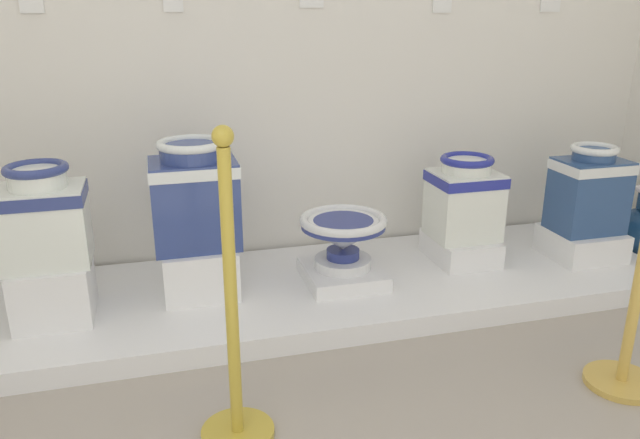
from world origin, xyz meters
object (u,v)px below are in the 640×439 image
(antique_toilet_rightmost, at_px, (194,192))
(info_placard_fourth, at_px, (442,1))
(antique_toilet_central_ornate, at_px, (343,234))
(plinth_block_leftmost, at_px, (581,243))
(plinth_block_rightmost, at_px, (199,267))
(stanchion_post_near_left, at_px, (234,349))
(stanchion_post_near_right, at_px, (633,313))
(info_placard_fifth, at_px, (551,0))
(info_placard_first, at_px, (30,0))
(plinth_block_tall_cobalt, at_px, (460,248))
(antique_toilet_tall_cobalt, at_px, (464,196))
(plinth_block_central_ornate, at_px, (343,274))
(antique_toilet_leftmost, at_px, (589,188))
(antique_toilet_broad_patterned, at_px, (43,215))
(plinth_block_broad_patterned, at_px, (54,290))

(antique_toilet_rightmost, height_order, info_placard_fourth, info_placard_fourth)
(antique_toilet_central_ornate, bearing_deg, plinth_block_leftmost, -1.27)
(info_placard_fourth, bearing_deg, plinth_block_leftmost, -41.10)
(plinth_block_rightmost, xyz_separation_m, antique_toilet_rightmost, (0.00, 0.00, 0.36))
(stanchion_post_near_left, height_order, stanchion_post_near_right, stanchion_post_near_right)
(plinth_block_rightmost, distance_m, stanchion_post_near_right, 1.80)
(info_placard_fifth, bearing_deg, antique_toilet_rightmost, -167.70)
(stanchion_post_near_left, bearing_deg, plinth_block_rightmost, 91.88)
(info_placard_first, height_order, info_placard_fourth, info_placard_fourth)
(plinth_block_tall_cobalt, relative_size, antique_toilet_tall_cobalt, 0.88)
(plinth_block_central_ornate, relative_size, antique_toilet_central_ornate, 0.94)
(antique_toilet_central_ornate, relative_size, antique_toilet_leftmost, 0.91)
(info_placard_fourth, relative_size, stanchion_post_near_right, 0.11)
(antique_toilet_tall_cobalt, bearing_deg, plinth_block_rightmost, -178.94)
(antique_toilet_tall_cobalt, bearing_deg, antique_toilet_broad_patterned, -176.19)
(antique_toilet_central_ornate, xyz_separation_m, info_placard_fourth, (0.69, 0.51, 1.04))
(plinth_block_tall_cobalt, relative_size, stanchion_post_near_right, 0.36)
(antique_toilet_rightmost, bearing_deg, plinth_block_broad_patterned, -170.21)
(plinth_block_broad_patterned, distance_m, antique_toilet_leftmost, 2.60)
(info_placard_fifth, bearing_deg, antique_toilet_tall_cobalt, -148.00)
(antique_toilet_tall_cobalt, height_order, stanchion_post_near_left, stanchion_post_near_left)
(stanchion_post_near_right, bearing_deg, info_placard_first, 144.40)
(antique_toilet_central_ornate, bearing_deg, info_placard_first, 158.31)
(plinth_block_central_ornate, bearing_deg, plinth_block_leftmost, -1.27)
(antique_toilet_broad_patterned, xyz_separation_m, stanchion_post_near_left, (0.64, -0.86, -0.22))
(info_placard_fifth, bearing_deg, info_placard_first, -180.00)
(antique_toilet_central_ornate, xyz_separation_m, info_placard_first, (-1.29, 0.51, 1.04))
(stanchion_post_near_right, bearing_deg, plinth_block_rightmost, 144.14)
(plinth_block_central_ornate, distance_m, stanchion_post_near_left, 1.11)
(plinth_block_tall_cobalt, distance_m, info_placard_fourth, 1.29)
(plinth_block_broad_patterned, distance_m, antique_toilet_tall_cobalt, 1.97)
(antique_toilet_central_ornate, height_order, plinth_block_leftmost, antique_toilet_central_ornate)
(antique_toilet_broad_patterned, relative_size, antique_toilet_leftmost, 0.93)
(plinth_block_broad_patterned, bearing_deg, plinth_block_rightmost, 9.79)
(plinth_block_tall_cobalt, bearing_deg, info_placard_first, 168.17)
(antique_toilet_central_ornate, bearing_deg, antique_toilet_broad_patterned, -178.75)
(plinth_block_tall_cobalt, bearing_deg, info_placard_fifth, 32.00)
(plinth_block_broad_patterned, xyz_separation_m, plinth_block_tall_cobalt, (1.95, 0.13, -0.06))
(info_placard_fourth, bearing_deg, plinth_block_rightmost, -162.13)
(info_placard_fifth, bearing_deg, plinth_block_rightmost, -167.70)
(antique_toilet_leftmost, relative_size, stanchion_post_near_left, 0.44)
(stanchion_post_near_right, bearing_deg, stanchion_post_near_left, 176.52)
(plinth_block_rightmost, xyz_separation_m, stanchion_post_near_left, (0.03, -0.97, 0.12))
(antique_toilet_central_ornate, xyz_separation_m, antique_toilet_tall_cobalt, (0.67, 0.10, 0.10))
(info_placard_fourth, xyz_separation_m, stanchion_post_near_right, (0.10, -1.49, -1.08))
(antique_toilet_central_ornate, relative_size, plinth_block_tall_cobalt, 1.09)
(antique_toilet_tall_cobalt, bearing_deg, stanchion_post_near_right, -83.96)
(antique_toilet_tall_cobalt, xyz_separation_m, antique_toilet_leftmost, (0.63, -0.13, 0.03))
(stanchion_post_near_left, bearing_deg, antique_toilet_tall_cobalt, 37.10)
(antique_toilet_broad_patterned, height_order, plinth_block_rightmost, antique_toilet_broad_patterned)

